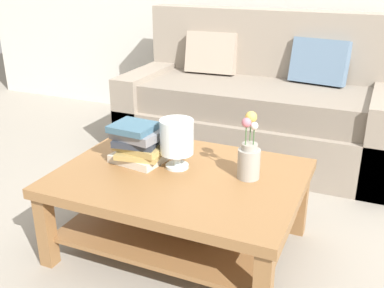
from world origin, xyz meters
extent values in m
plane|color=gray|center=(0.00, 0.00, 0.00)|extent=(10.00, 10.00, 0.00)
cube|color=gray|center=(-0.03, 0.90, 0.18)|extent=(1.98, 0.90, 0.36)
cube|color=gray|center=(-0.03, 0.87, 0.46)|extent=(1.74, 0.74, 0.20)
cube|color=gray|center=(-0.03, 1.25, 0.71)|extent=(1.98, 0.20, 0.70)
cube|color=gray|center=(-0.92, 0.90, 0.30)|extent=(0.20, 0.90, 0.60)
cube|color=gray|center=(0.86, 0.90, 0.30)|extent=(0.20, 0.90, 0.60)
cube|color=gray|center=(-0.47, 1.11, 0.72)|extent=(0.41, 0.21, 0.34)
cube|color=slate|center=(0.37, 1.11, 0.72)|extent=(0.42, 0.24, 0.34)
cube|color=olive|center=(-0.04, -0.44, 0.41)|extent=(1.19, 0.88, 0.05)
cube|color=olive|center=(-0.57, -0.83, 0.19)|extent=(0.07, 0.07, 0.38)
cube|color=olive|center=(-0.57, -0.06, 0.19)|extent=(0.07, 0.07, 0.38)
cube|color=olive|center=(0.50, -0.06, 0.19)|extent=(0.07, 0.07, 0.38)
cube|color=olive|center=(-0.04, -0.44, 0.14)|extent=(1.07, 0.76, 0.02)
cube|color=#2D333D|center=(0.01, -0.46, 0.17)|extent=(0.28, 0.20, 0.03)
cube|color=beige|center=(-0.30, -0.40, 0.45)|extent=(0.28, 0.23, 0.04)
cube|color=tan|center=(-0.28, -0.41, 0.48)|extent=(0.25, 0.22, 0.03)
cube|color=tan|center=(-0.28, -0.41, 0.51)|extent=(0.27, 0.19, 0.03)
cube|color=#2D333D|center=(-0.29, -0.40, 0.55)|extent=(0.24, 0.21, 0.03)
cube|color=slate|center=(-0.29, -0.41, 0.59)|extent=(0.26, 0.20, 0.04)
cube|color=#3D6075|center=(-0.30, -0.42, 0.62)|extent=(0.22, 0.20, 0.03)
cylinder|color=silver|center=(-0.08, -0.39, 0.44)|extent=(0.12, 0.12, 0.02)
cylinder|color=silver|center=(-0.08, -0.39, 0.48)|extent=(0.04, 0.04, 0.06)
cylinder|color=silver|center=(-0.08, -0.39, 0.60)|extent=(0.17, 0.17, 0.17)
sphere|color=#2D333D|center=(-0.10, -0.39, 0.57)|extent=(0.05, 0.05, 0.05)
sphere|color=#3D6075|center=(-0.05, -0.37, 0.56)|extent=(0.05, 0.05, 0.05)
cylinder|color=#9E998E|center=(0.29, -0.35, 0.50)|extent=(0.11, 0.11, 0.15)
cylinder|color=#9E998E|center=(0.29, -0.35, 0.59)|extent=(0.08, 0.08, 0.03)
cylinder|color=#426638|center=(0.30, -0.36, 0.65)|extent=(0.01, 0.01, 0.08)
sphere|color=silver|center=(0.30, -0.36, 0.70)|extent=(0.04, 0.04, 0.04)
cylinder|color=#426638|center=(0.28, -0.32, 0.66)|extent=(0.01, 0.01, 0.10)
sphere|color=gold|center=(0.28, -0.32, 0.73)|extent=(0.06, 0.06, 0.06)
cylinder|color=#426638|center=(0.27, -0.37, 0.65)|extent=(0.01, 0.01, 0.10)
sphere|color=#C66B7A|center=(0.27, -0.37, 0.72)|extent=(0.05, 0.05, 0.05)
camera|label=1|loc=(0.82, -2.26, 1.40)|focal=42.24mm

